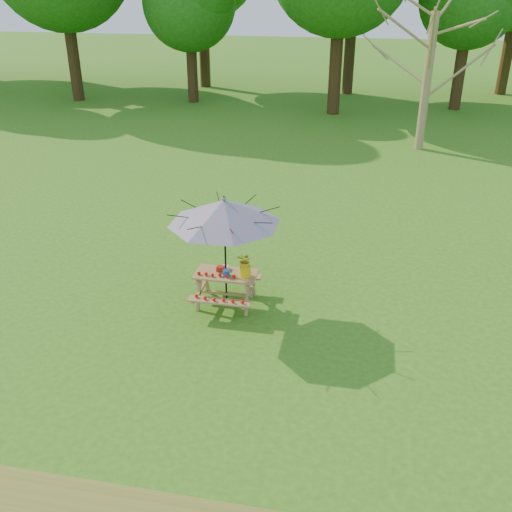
# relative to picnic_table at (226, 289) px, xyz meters

# --- Properties ---
(ground) EXTENTS (120.00, 120.00, 0.00)m
(ground) POSITION_rel_picnic_table_xyz_m (-3.12, -2.46, -0.33)
(ground) COLOR #3D7015
(ground) RESTS_ON ground
(picnic_table) EXTENTS (1.20, 1.32, 0.67)m
(picnic_table) POSITION_rel_picnic_table_xyz_m (0.00, 0.00, 0.00)
(picnic_table) COLOR #A4734A
(picnic_table) RESTS_ON ground
(patio_umbrella) EXTENTS (2.78, 2.78, 2.25)m
(patio_umbrella) POSITION_rel_picnic_table_xyz_m (0.00, 0.00, 1.62)
(patio_umbrella) COLOR black
(patio_umbrella) RESTS_ON ground
(produce_bins) EXTENTS (0.30, 0.40, 0.13)m
(produce_bins) POSITION_rel_picnic_table_xyz_m (-0.04, 0.02, 0.40)
(produce_bins) COLOR red
(produce_bins) RESTS_ON picnic_table
(tomatoes_row) EXTENTS (0.77, 0.13, 0.07)m
(tomatoes_row) POSITION_rel_picnic_table_xyz_m (-0.15, -0.18, 0.38)
(tomatoes_row) COLOR red
(tomatoes_row) RESTS_ON picnic_table
(flower_bucket) EXTENTS (0.37, 0.35, 0.48)m
(flower_bucket) POSITION_rel_picnic_table_xyz_m (0.39, -0.03, 0.60)
(flower_bucket) COLOR yellow
(flower_bucket) RESTS_ON picnic_table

